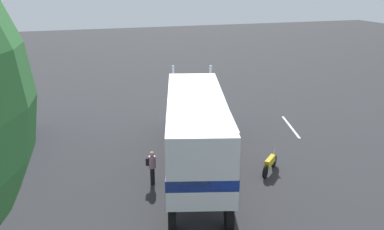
{
  "coord_description": "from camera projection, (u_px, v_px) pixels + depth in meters",
  "views": [
    {
      "loc": [
        -25.1,
        7.92,
        9.4
      ],
      "look_at": [
        -1.67,
        0.28,
        1.6
      ],
      "focal_mm": 40.94,
      "sensor_mm": 36.0,
      "label": 1
    }
  ],
  "objects": [
    {
      "name": "person_bystander",
      "position": [
        152.0,
        166.0,
        20.57
      ],
      "size": [
        0.4,
        0.48,
        1.63
      ],
      "color": "black",
      "rests_on": "ground_plane"
    },
    {
      "name": "lane_stripe_mid",
      "position": [
        291.0,
        127.0,
        28.72
      ],
      "size": [
        4.28,
        1.36,
        0.01
      ],
      "primitive_type": "cube",
      "rotation": [
        0.0,
        0.0,
        -0.28
      ],
      "color": "silver",
      "rests_on": "ground_plane"
    },
    {
      "name": "semi_truck",
      "position": [
        195.0,
        124.0,
        21.42
      ],
      "size": [
        14.28,
        6.4,
        4.5
      ],
      "color": "#193399",
      "rests_on": "ground_plane"
    },
    {
      "name": "lane_stripe_near",
      "position": [
        234.0,
        122.0,
        29.64
      ],
      "size": [
        4.29,
        1.3,
        0.01
      ],
      "primitive_type": "cube",
      "rotation": [
        0.0,
        0.0,
        -0.26
      ],
      "color": "silver",
      "rests_on": "ground_plane"
    },
    {
      "name": "ground_plane",
      "position": [
        188.0,
        131.0,
        27.93
      ],
      "size": [
        120.0,
        120.0,
        0.0
      ],
      "primitive_type": "plane",
      "color": "#2D2D30"
    },
    {
      "name": "motorcycle",
      "position": [
        270.0,
        163.0,
        21.88
      ],
      "size": [
        1.57,
        1.55,
        1.12
      ],
      "color": "black",
      "rests_on": "ground_plane"
    }
  ]
}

